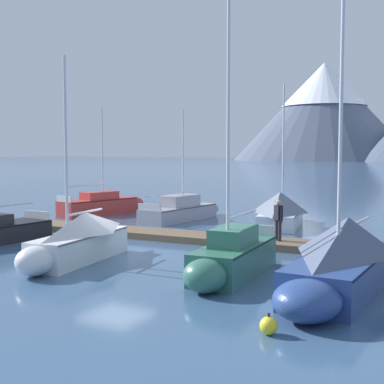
% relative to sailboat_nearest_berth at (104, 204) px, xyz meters
% --- Properties ---
extents(ground_plane, '(700.00, 700.00, 0.00)m').
position_rel_sailboat_nearest_berth_xyz_m(ground_plane, '(8.77, -10.16, -0.60)').
color(ground_plane, '#38567A').
extents(mountain_west_summit, '(85.81, 85.81, 46.63)m').
position_rel_sailboat_nearest_berth_xyz_m(mountain_west_summit, '(-50.27, 228.26, 23.87)').
color(mountain_west_summit, '#4C566B').
rests_on(mountain_west_summit, ground).
extents(dock, '(20.33, 2.84, 0.30)m').
position_rel_sailboat_nearest_berth_xyz_m(dock, '(8.77, -6.16, -0.46)').
color(dock, brown).
rests_on(dock, ground).
extents(sailboat_nearest_berth, '(2.66, 6.53, 6.74)m').
position_rel_sailboat_nearest_berth_xyz_m(sailboat_nearest_berth, '(0.00, 0.00, 0.00)').
color(sailboat_nearest_berth, '#B2332D').
rests_on(sailboat_nearest_berth, ground).
extents(sailboat_mid_dock_port, '(2.18, 6.97, 6.38)m').
position_rel_sailboat_nearest_berth_xyz_m(sailboat_mid_dock_port, '(5.75, 0.12, -0.05)').
color(sailboat_mid_dock_port, '#93939E').
rests_on(sailboat_mid_dock_port, ground).
extents(sailboat_mid_dock_starboard, '(2.25, 5.77, 7.21)m').
position_rel_sailboat_nearest_berth_xyz_m(sailboat_mid_dock_starboard, '(8.55, -12.11, 0.24)').
color(sailboat_mid_dock_starboard, silver).
rests_on(sailboat_mid_dock_starboard, ground).
extents(sailboat_far_berth, '(3.13, 6.31, 7.51)m').
position_rel_sailboat_nearest_berth_xyz_m(sailboat_far_berth, '(11.75, 0.16, 0.27)').
color(sailboat_far_berth, white).
rests_on(sailboat_far_berth, ground).
extents(sailboat_outer_slip, '(1.89, 5.39, 8.70)m').
position_rel_sailboat_nearest_berth_xyz_m(sailboat_outer_slip, '(14.38, -11.58, 0.05)').
color(sailboat_outer_slip, '#336B56').
rests_on(sailboat_outer_slip, ground).
extents(sailboat_end_of_dock, '(2.18, 7.27, 8.92)m').
position_rel_sailboat_nearest_berth_xyz_m(sailboat_end_of_dock, '(17.83, -11.56, 0.36)').
color(sailboat_end_of_dock, navy).
rests_on(sailboat_end_of_dock, ground).
extents(person_on_dock, '(0.46, 0.42, 1.69)m').
position_rel_sailboat_nearest_berth_xyz_m(person_on_dock, '(13.86, -5.96, 0.66)').
color(person_on_dock, '#232328').
rests_on(person_on_dock, dock).
extents(mooring_buoy_channel_marker, '(0.40, 0.40, 0.48)m').
position_rel_sailboat_nearest_berth_xyz_m(mooring_buoy_channel_marker, '(17.34, -15.91, -0.40)').
color(mooring_buoy_channel_marker, yellow).
rests_on(mooring_buoy_channel_marker, ground).
extents(mooring_buoy_inner_mooring, '(0.37, 0.37, 0.45)m').
position_rel_sailboat_nearest_berth_xyz_m(mooring_buoy_inner_mooring, '(5.78, -10.56, -0.42)').
color(mooring_buoy_inner_mooring, orange).
rests_on(mooring_buoy_inner_mooring, ground).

